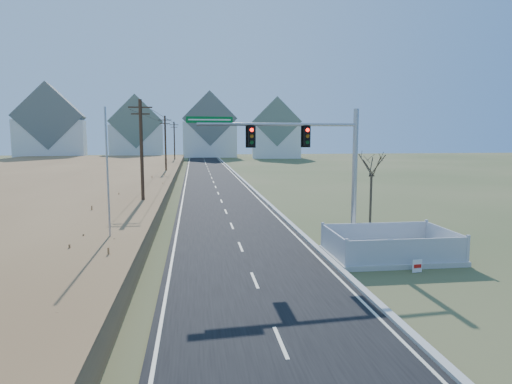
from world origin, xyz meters
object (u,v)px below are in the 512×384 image
object	(u,v)px
flagpole	(109,201)
bare_tree	(372,163)
open_sign	(417,266)
fence_enclosure	(390,252)
traffic_signal_mast	(323,164)

from	to	relation	value
flagpole	bare_tree	xyz separation A→B (m)	(16.38, 6.94, 1.33)
flagpole	bare_tree	bearing A→B (deg)	22.96
open_sign	flagpole	distance (m)	15.11
fence_enclosure	bare_tree	xyz separation A→B (m)	(2.19, 8.19, 4.10)
traffic_signal_mast	fence_enclosure	world-z (taller)	traffic_signal_mast
fence_enclosure	flagpole	bearing A→B (deg)	175.16
traffic_signal_mast	bare_tree	xyz separation A→B (m)	(5.03, 5.42, -0.33)
traffic_signal_mast	flagpole	distance (m)	11.56
open_sign	traffic_signal_mast	bearing A→B (deg)	112.46
flagpole	bare_tree	size ratio (longest dim) A/B	1.41
open_sign	bare_tree	distance (m)	11.75
flagpole	bare_tree	distance (m)	17.84
fence_enclosure	open_sign	bearing A→B (deg)	-86.41
traffic_signal_mast	open_sign	world-z (taller)	traffic_signal_mast
flagpole	open_sign	bearing A→B (deg)	-15.19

